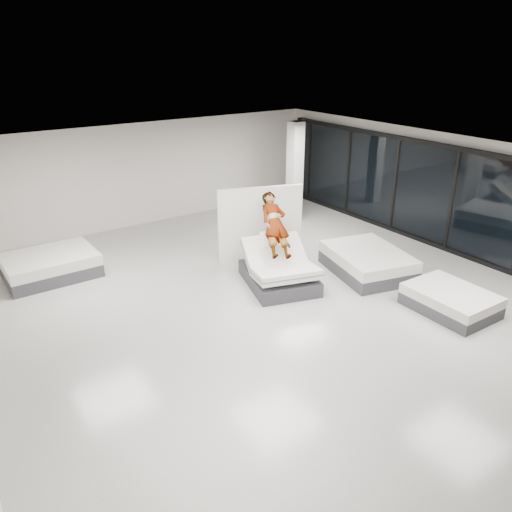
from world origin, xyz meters
The scene contains 10 objects.
room centered at (0.00, 0.00, 1.60)m, with size 14.00×14.04×3.20m.
hero_bed centered at (0.70, 0.91, 0.36)m, with size 1.98×2.30×1.17m.
person centered at (0.79, 1.21, 1.24)m, with size 0.66×0.43×1.81m, color slate.
remote centered at (0.90, 0.81, 1.01)m, with size 0.05×0.14×0.03m, color black.
divider_panel centered at (1.17, 2.37, 1.02)m, with size 2.24×0.10×2.04m, color white.
flat_bed_right_far centered at (2.96, 0.18, 0.30)m, with size 2.11×2.52×0.60m.
flat_bed_right_near centered at (3.01, -2.24, 0.24)m, with size 1.37×1.80×0.49m.
flat_bed_left_far centered at (-3.72, 4.53, 0.30)m, with size 2.17×1.65×0.59m.
column centered at (4.00, 4.50, 1.60)m, with size 0.40×0.40×3.20m, color silver.
storefront_glazing centered at (5.90, 0.00, 1.45)m, with size 0.12×13.40×2.92m.
Camera 1 is at (-5.92, -7.75, 5.41)m, focal length 35.00 mm.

